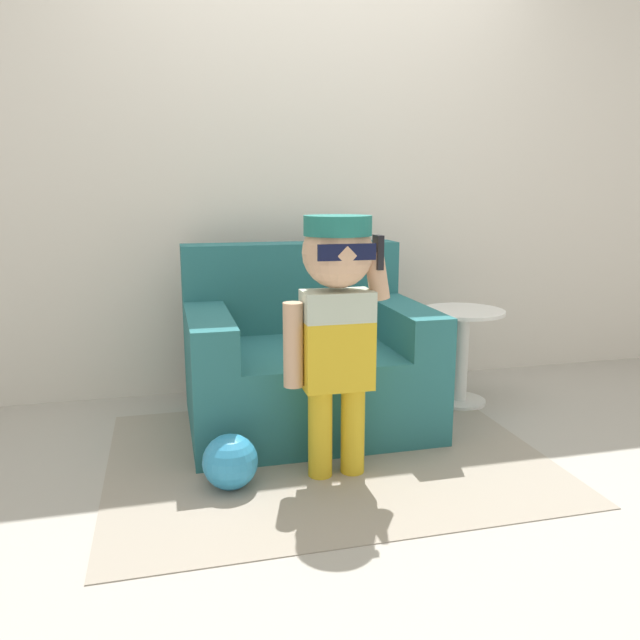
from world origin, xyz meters
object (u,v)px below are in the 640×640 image
object	(u,v)px
armchair	(304,360)
toy_ball	(230,462)
person_child	(337,307)
side_table	(461,347)

from	to	relation	value
armchair	toy_ball	size ratio (longest dim) A/B	5.26
armchair	toy_ball	world-z (taller)	armchair
toy_ball	person_child	bearing A→B (deg)	1.77
toy_ball	side_table	bearing A→B (deg)	27.79
armchair	toy_ball	bearing A→B (deg)	-123.85
person_child	toy_ball	distance (m)	0.72
side_table	toy_ball	xyz separation A→B (m)	(-1.30, -0.69, -0.20)
side_table	toy_ball	world-z (taller)	side_table
armchair	person_child	xyz separation A→B (m)	(-0.01, -0.64, 0.38)
armchair	side_table	bearing A→B (deg)	2.25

